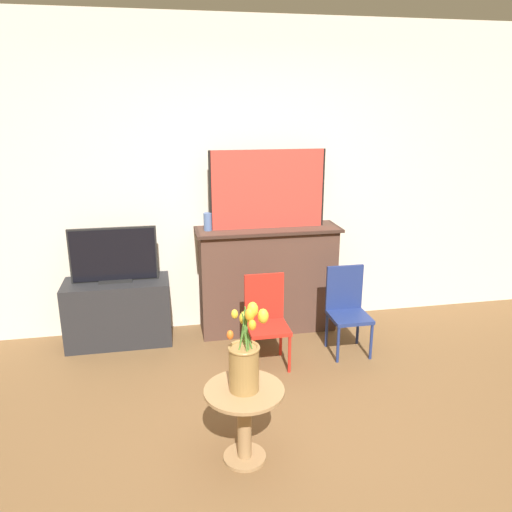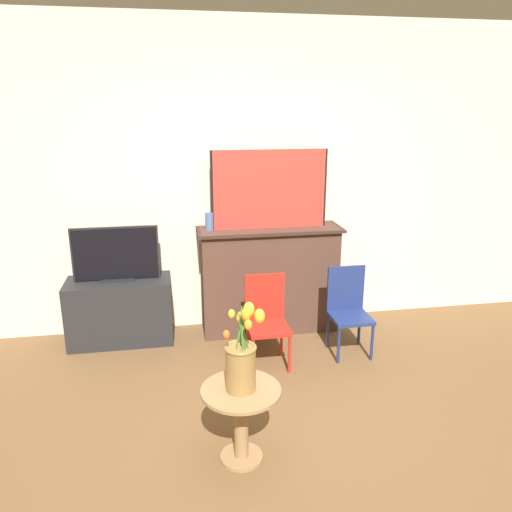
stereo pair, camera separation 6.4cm
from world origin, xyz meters
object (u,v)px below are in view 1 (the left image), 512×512
(tv_monitor, at_px, (114,256))
(chair_blue, at_px, (347,306))
(chair_red, at_px, (266,316))
(vase_tulips, at_px, (245,360))
(painting, at_px, (268,189))

(tv_monitor, distance_m, chair_blue, 1.98)
(chair_red, bearing_deg, tv_monitor, 153.20)
(tv_monitor, distance_m, chair_red, 1.37)
(chair_red, bearing_deg, chair_blue, 6.32)
(vase_tulips, bearing_deg, painting, 73.83)
(painting, xyz_separation_m, chair_red, (-0.14, -0.63, -0.90))
(chair_blue, height_order, vase_tulips, vase_tulips)
(tv_monitor, relative_size, chair_blue, 1.00)
(painting, distance_m, chair_blue, 1.19)
(painting, relative_size, tv_monitor, 1.41)
(painting, relative_size, chair_red, 1.41)
(painting, distance_m, chair_red, 1.10)
(tv_monitor, height_order, chair_red, tv_monitor)
(vase_tulips, bearing_deg, chair_blue, 48.24)
(painting, xyz_separation_m, vase_tulips, (-0.50, -1.74, -0.65))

